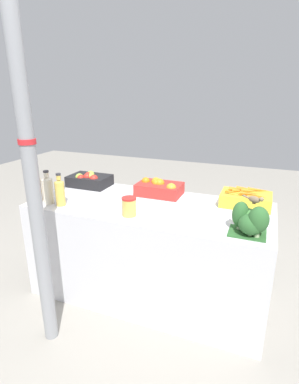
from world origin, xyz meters
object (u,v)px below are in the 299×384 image
object	(u,v)px
orange_crate	(159,188)
sparrow_bird	(255,199)
support_pole	(29,158)
broccoli_pile	(251,220)
apple_crate	(89,180)
juice_bottle_amber	(36,188)
carrot_crate	(246,199)
juice_bottle_golden	(60,192)
pickle_jar	(129,206)
juice_bottle_cloudy	(48,190)

from	to	relation	value
orange_crate	sparrow_bird	bearing A→B (deg)	-32.29
support_pole	orange_crate	world-z (taller)	support_pole
support_pole	broccoli_pile	xyz separation A→B (m)	(1.20, 0.46, -0.38)
apple_crate	sparrow_bird	xyz separation A→B (m)	(1.45, -0.48, 0.17)
juice_bottle_amber	sparrow_bird	size ratio (longest dim) A/B	2.14
support_pole	apple_crate	world-z (taller)	support_pole
carrot_crate	broccoli_pile	world-z (taller)	broccoli_pile
apple_crate	sparrow_bird	world-z (taller)	sparrow_bird
juice_bottle_amber	juice_bottle_golden	world-z (taller)	juice_bottle_amber
carrot_crate	broccoli_pile	size ratio (longest dim) A/B	1.63
orange_crate	carrot_crate	world-z (taller)	orange_crate
orange_crate	juice_bottle_golden	distance (m)	0.80
support_pole	broccoli_pile	distance (m)	1.34
broccoli_pile	pickle_jar	xyz separation A→B (m)	(-0.80, -0.01, -0.02)
support_pole	sparrow_bird	world-z (taller)	support_pole
broccoli_pile	juice_bottle_amber	distance (m)	1.60
orange_crate	broccoli_pile	size ratio (longest dim) A/B	1.63
carrot_crate	juice_bottle_cloudy	bearing A→B (deg)	-160.12
juice_bottle_amber	sparrow_bird	distance (m)	1.61
juice_bottle_golden	sparrow_bird	xyz separation A→B (m)	(1.38, 0.02, 0.12)
support_pole	juice_bottle_golden	xyz separation A→B (m)	(-0.17, 0.44, -0.36)
apple_crate	broccoli_pile	xyz separation A→B (m)	(1.44, -0.49, 0.03)
apple_crate	juice_bottle_cloudy	xyz separation A→B (m)	(-0.04, -0.51, 0.05)
carrot_crate	sparrow_bird	distance (m)	0.52
juice_bottle_cloudy	orange_crate	bearing A→B (deg)	35.47
support_pole	carrot_crate	world-z (taller)	support_pole
apple_crate	juice_bottle_golden	size ratio (longest dim) A/B	1.46
support_pole	sparrow_bird	size ratio (longest dim) A/B	19.47
apple_crate	sparrow_bird	bearing A→B (deg)	-18.36
pickle_jar	sparrow_bird	world-z (taller)	sparrow_bird
juice_bottle_amber	juice_bottle_golden	xyz separation A→B (m)	(0.22, -0.00, -0.01)
carrot_crate	juice_bottle_golden	bearing A→B (deg)	-158.57
broccoli_pile	juice_bottle_golden	size ratio (longest dim) A/B	0.90
juice_bottle_golden	sparrow_bird	world-z (taller)	juice_bottle_golden
orange_crate	broccoli_pile	xyz separation A→B (m)	(0.76, -0.49, 0.03)
apple_crate	carrot_crate	distance (m)	1.38
pickle_jar	support_pole	bearing A→B (deg)	-131.55
support_pole	carrot_crate	xyz separation A→B (m)	(1.14, 0.95, -0.41)
juice_bottle_cloudy	pickle_jar	distance (m)	0.68
carrot_crate	juice_bottle_amber	distance (m)	1.62
broccoli_pile	juice_bottle_golden	bearing A→B (deg)	-179.17
juice_bottle_cloudy	sparrow_bird	distance (m)	1.50
support_pole	juice_bottle_amber	world-z (taller)	support_pole
broccoli_pile	juice_bottle_cloudy	size ratio (longest dim) A/B	0.86
orange_crate	sparrow_bird	size ratio (longest dim) A/B	2.85
pickle_jar	sparrow_bird	bearing A→B (deg)	0.91
juice_bottle_cloudy	juice_bottle_golden	world-z (taller)	juice_bottle_cloudy
orange_crate	juice_bottle_golden	xyz separation A→B (m)	(-0.61, -0.51, 0.05)
carrot_crate	juice_bottle_cloudy	size ratio (longest dim) A/B	1.40
orange_crate	juice_bottle_amber	distance (m)	0.98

